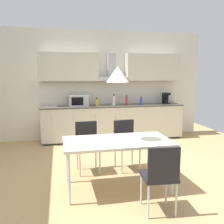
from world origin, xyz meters
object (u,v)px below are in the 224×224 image
object	(u,v)px
microwave	(79,101)
bottle_red	(127,101)
coffee_maker	(166,98)
bottle_yellow	(97,102)
chair_near_right	(161,172)
bottle_blue	(141,101)
dining_table	(117,143)
pendant_lamp	(118,74)
chair_far_right	(126,139)
chair_far_left	(87,141)
bottle_white	(114,100)

from	to	relation	value
microwave	bottle_red	xyz separation A→B (m)	(1.24, -0.03, -0.03)
coffee_maker	bottle_yellow	size ratio (longest dim) A/B	1.44
bottle_red	chair_near_right	world-z (taller)	bottle_red
bottle_blue	coffee_maker	bearing A→B (deg)	6.01
dining_table	pendant_lamp	xyz separation A→B (m)	(0.00, -0.00, 1.00)
bottle_yellow	chair_far_right	world-z (taller)	bottle_yellow
bottle_yellow	dining_table	size ratio (longest dim) A/B	0.13
coffee_maker	bottle_red	world-z (taller)	coffee_maker
chair_near_right	chair_far_right	world-z (taller)	same
coffee_maker	chair_near_right	world-z (taller)	coffee_maker
pendant_lamp	chair_far_left	bearing A→B (deg)	114.19
microwave	bottle_blue	xyz separation A→B (m)	(1.63, -0.05, -0.05)
coffee_maker	chair_far_right	bearing A→B (deg)	-129.28
coffee_maker	bottle_red	size ratio (longest dim) A/B	1.14
dining_table	coffee_maker	bearing A→B (deg)	54.61
bottle_white	chair_near_right	xyz separation A→B (m)	(-0.22, -3.57, -0.50)
microwave	pendant_lamp	size ratio (longest dim) A/B	1.50
bottle_blue	chair_far_left	distance (m)	2.62
chair_far_left	chair_near_right	bearing A→B (deg)	-66.13
bottle_red	dining_table	distance (m)	2.95
dining_table	microwave	bearing A→B (deg)	96.79
bottle_white	chair_near_right	bearing A→B (deg)	-93.50
dining_table	chair_far_left	world-z (taller)	chair_far_left
bottle_red	chair_near_right	distance (m)	3.65
chair_far_left	chair_near_right	size ratio (longest dim) A/B	1.00
chair_far_right	pendant_lamp	world-z (taller)	pendant_lamp
microwave	chair_near_right	world-z (taller)	microwave
bottle_yellow	chair_near_right	size ratio (longest dim) A/B	0.24
bottle_red	bottle_blue	distance (m)	0.39
bottle_yellow	chair_near_right	world-z (taller)	bottle_yellow
bottle_yellow	chair_far_left	xyz separation A→B (m)	(-0.48, -2.02, -0.46)
bottle_blue	dining_table	world-z (taller)	bottle_blue
coffee_maker	dining_table	world-z (taller)	coffee_maker
chair_near_right	coffee_maker	bearing A→B (deg)	65.26
bottle_red	bottle_blue	xyz separation A→B (m)	(0.39, -0.02, -0.02)
bottle_blue	dining_table	size ratio (longest dim) A/B	0.14
dining_table	chair_far_right	distance (m)	0.88
bottle_yellow	bottle_red	size ratio (longest dim) A/B	0.79
dining_table	pendant_lamp	bearing A→B (deg)	-75.96
dining_table	bottle_white	bearing A→B (deg)	78.52
microwave	chair_far_left	world-z (taller)	microwave
bottle_red	pendant_lamp	bearing A→B (deg)	-108.00
bottle_blue	pendant_lamp	xyz separation A→B (m)	(-1.29, -2.77, 0.69)
coffee_maker	bottle_white	world-z (taller)	coffee_maker
microwave	bottle_blue	bearing A→B (deg)	-1.76
bottle_white	chair_far_right	size ratio (longest dim) A/B	0.34
bottle_yellow	chair_far_left	world-z (taller)	bottle_yellow
pendant_lamp	bottle_yellow	bearing A→B (deg)	87.42
microwave	pendant_lamp	xyz separation A→B (m)	(0.34, -2.82, 0.65)
bottle_white	chair_far_left	world-z (taller)	bottle_white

